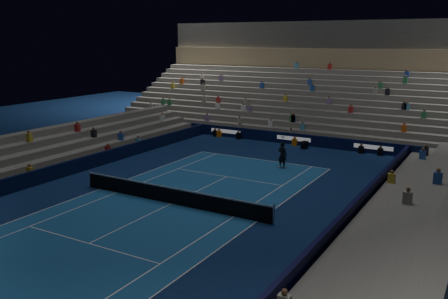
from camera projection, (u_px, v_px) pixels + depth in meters
ground at (171, 204)px, 27.57m from camera, size 90.00×90.00×0.00m
court_surface at (171, 204)px, 27.57m from camera, size 10.97×23.77×0.01m
sponsor_barrier_far at (294, 139)px, 43.05m from camera, size 44.00×0.25×1.00m
sponsor_barrier_east at (338, 228)px, 22.71m from camera, size 0.25×37.00×1.00m
sponsor_barrier_west at (54, 172)px, 32.21m from camera, size 0.25×37.00×1.00m
grandstand_main at (329, 96)px, 50.33m from camera, size 44.00×15.20×11.20m
grandstand_east at (416, 234)px, 20.92m from camera, size 5.00×37.00×2.50m
grandstand_west at (19, 160)px, 33.82m from camera, size 5.00×37.00×2.50m
tennis_net at (171, 195)px, 27.46m from camera, size 12.90×0.10×1.10m
tennis_player at (282, 155)px, 34.99m from camera, size 0.77×0.56×1.95m
broadcast_camera at (304, 145)px, 41.43m from camera, size 0.52×0.95×0.63m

